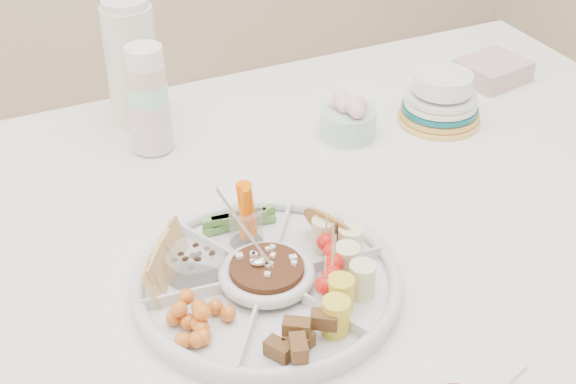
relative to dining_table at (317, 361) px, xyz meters
name	(u,v)px	position (x,y,z in m)	size (l,w,h in m)	color
dining_table	(317,361)	(0.00, 0.00, 0.00)	(1.52, 1.02, 0.76)	white
party_tray	(267,278)	(-0.17, -0.17, 0.40)	(0.38, 0.38, 0.04)	silver
bean_dip	(267,274)	(-0.17, -0.17, 0.41)	(0.11, 0.11, 0.04)	#3E2510
tortillas	(324,225)	(-0.06, -0.11, 0.42)	(0.09, 0.09, 0.05)	olive
carrot_cucumber	(240,205)	(-0.16, -0.04, 0.44)	(0.10, 0.10, 0.09)	#FF6A00
pita_raisins	(178,256)	(-0.28, -0.09, 0.42)	(0.12, 0.12, 0.06)	#E0BA76
cherries	(201,319)	(-0.29, -0.22, 0.42)	(0.10, 0.10, 0.04)	#FE9043
granola_chunks	(298,332)	(-0.19, -0.30, 0.42)	(0.09, 0.09, 0.04)	brown
banana_tomato	(359,269)	(-0.07, -0.24, 0.44)	(0.12, 0.12, 0.10)	#FFF792
cup_stack	(148,99)	(-0.20, 0.28, 0.48)	(0.07, 0.07, 0.21)	#A8BBA4
thermos	(132,61)	(-0.20, 0.40, 0.50)	(0.10, 0.10, 0.25)	silver
flower_bowl	(348,117)	(0.14, 0.17, 0.42)	(0.11, 0.11, 0.08)	silver
napkin_stack	(493,70)	(0.53, 0.25, 0.40)	(0.13, 0.11, 0.04)	#C9A2A8
plate_stack	(441,98)	(0.33, 0.15, 0.43)	(0.16, 0.16, 0.10)	yellow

